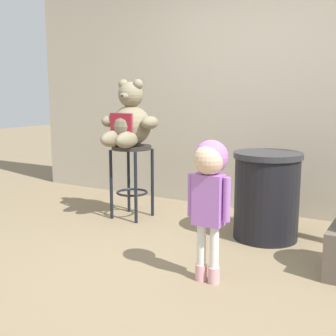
# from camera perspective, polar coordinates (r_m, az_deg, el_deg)

# --- Properties ---
(ground_plane) EXTENTS (24.00, 24.00, 0.00)m
(ground_plane) POSITION_cam_1_polar(r_m,az_deg,el_deg) (3.21, 1.46, -13.41)
(ground_plane) COLOR #806F52
(building_wall) EXTENTS (6.24, 0.30, 3.95)m
(building_wall) POSITION_cam_1_polar(r_m,az_deg,el_deg) (4.84, 13.69, 17.96)
(building_wall) COLOR #B3A896
(building_wall) RESTS_ON ground_plane
(bar_stool_with_teddy) EXTENTS (0.40, 0.40, 0.75)m
(bar_stool_with_teddy) POSITION_cam_1_polar(r_m,az_deg,el_deg) (4.41, -4.83, 0.27)
(bar_stool_with_teddy) COLOR #292421
(bar_stool_with_teddy) RESTS_ON ground_plane
(teddy_bear) EXTENTS (0.63, 0.56, 0.66)m
(teddy_bear) POSITION_cam_1_polar(r_m,az_deg,el_deg) (4.33, -5.16, 6.14)
(teddy_bear) COLOR #7B7058
(teddy_bear) RESTS_ON bar_stool_with_teddy
(child_walking) EXTENTS (0.31, 0.25, 0.97)m
(child_walking) POSITION_cam_1_polar(r_m,az_deg,el_deg) (2.85, 5.52, -1.62)
(child_walking) COLOR #DC9CA4
(child_walking) RESTS_ON ground_plane
(trash_bin) EXTENTS (0.59, 0.59, 0.77)m
(trash_bin) POSITION_cam_1_polar(r_m,az_deg,el_deg) (3.87, 12.93, -3.58)
(trash_bin) COLOR black
(trash_bin) RESTS_ON ground_plane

